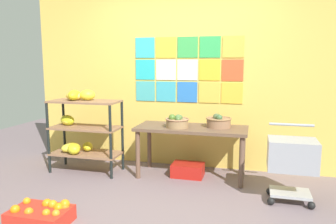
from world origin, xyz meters
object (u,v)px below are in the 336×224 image
at_px(display_table, 191,134).
at_px(shopping_cart, 292,158).
at_px(produce_crate_under_table, 188,170).
at_px(fruit_basket_back_left, 219,121).
at_px(orange_crate_foreground, 42,215).
at_px(fruit_basket_centre, 177,122).
at_px(banana_shelf_unit, 80,126).

bearing_deg(display_table, shopping_cart, -23.18).
bearing_deg(produce_crate_under_table, shopping_cart, -22.25).
bearing_deg(fruit_basket_back_left, display_table, -168.28).
relative_size(display_table, shopping_cart, 1.74).
relative_size(fruit_basket_back_left, orange_crate_foreground, 0.61).
height_order(display_table, fruit_basket_centre, fruit_basket_centre).
bearing_deg(fruit_basket_centre, orange_crate_foreground, -121.09).
xyz_separation_m(fruit_basket_back_left, produce_crate_under_table, (-0.38, -0.08, -0.66)).
bearing_deg(fruit_basket_back_left, fruit_basket_centre, -163.85).
relative_size(banana_shelf_unit, orange_crate_foreground, 2.08).
bearing_deg(shopping_cart, banana_shelf_unit, 158.85).
relative_size(display_table, orange_crate_foreground, 2.64).
bearing_deg(orange_crate_foreground, produce_crate_under_table, 56.68).
height_order(fruit_basket_centre, fruit_basket_back_left, fruit_basket_back_left).
xyz_separation_m(fruit_basket_centre, orange_crate_foreground, (-0.94, -1.56, -0.66)).
distance_m(orange_crate_foreground, shopping_cart, 2.60).
height_order(fruit_basket_back_left, produce_crate_under_table, fruit_basket_back_left).
distance_m(display_table, orange_crate_foreground, 2.04).
bearing_deg(banana_shelf_unit, produce_crate_under_table, 5.74).
height_order(fruit_basket_back_left, shopping_cart, fruit_basket_back_left).
xyz_separation_m(fruit_basket_centre, shopping_cart, (1.37, -0.43, -0.25)).
xyz_separation_m(display_table, shopping_cart, (1.19, -0.51, -0.09)).
height_order(fruit_basket_back_left, orange_crate_foreground, fruit_basket_back_left).
distance_m(produce_crate_under_table, orange_crate_foreground, 1.95).
height_order(banana_shelf_unit, produce_crate_under_table, banana_shelf_unit).
xyz_separation_m(fruit_basket_back_left, orange_crate_foreground, (-1.46, -1.71, -0.66)).
height_order(display_table, fruit_basket_back_left, fruit_basket_back_left).
height_order(display_table, produce_crate_under_table, display_table).
xyz_separation_m(banana_shelf_unit, fruit_basket_centre, (1.36, 0.08, 0.11)).
height_order(banana_shelf_unit, shopping_cart, banana_shelf_unit).
height_order(display_table, shopping_cart, shopping_cart).
relative_size(produce_crate_under_table, shopping_cart, 0.50).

